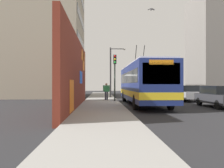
% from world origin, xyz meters
% --- Properties ---
extents(ground_plane, '(80.00, 80.00, 0.00)m').
position_xyz_m(ground_plane, '(0.00, 0.00, 0.00)').
color(ground_plane, '#232326').
extents(sidewalk_slab, '(48.00, 3.20, 0.15)m').
position_xyz_m(sidewalk_slab, '(0.00, 1.60, 0.07)').
color(sidewalk_slab, gray).
rests_on(sidewalk_slab, ground_plane).
extents(graffiti_wall, '(13.85, 0.32, 4.86)m').
position_xyz_m(graffiti_wall, '(-4.06, 3.35, 2.43)').
color(graffiti_wall, maroon).
rests_on(graffiti_wall, ground_plane).
extents(building_far_left, '(12.18, 9.58, 18.26)m').
position_xyz_m(building_far_left, '(11.95, 9.20, 9.13)').
color(building_far_left, '#9E937F').
rests_on(building_far_left, ground_plane).
extents(building_far_right, '(8.07, 6.74, 16.03)m').
position_xyz_m(building_far_right, '(16.30, -17.00, 8.02)').
color(building_far_right, gray).
rests_on(building_far_right, ground_plane).
extents(city_bus, '(11.30, 2.60, 5.10)m').
position_xyz_m(city_bus, '(-1.39, -1.80, 1.84)').
color(city_bus, navy).
rests_on(city_bus, ground_plane).
extents(parked_car_dark_gray, '(4.36, 1.86, 1.58)m').
position_xyz_m(parked_car_dark_gray, '(-3.58, -7.00, 0.83)').
color(parked_car_dark_gray, '#38383D').
rests_on(parked_car_dark_gray, ground_plane).
extents(parked_car_silver, '(4.58, 1.90, 1.58)m').
position_xyz_m(parked_car_silver, '(2.67, -7.00, 0.84)').
color(parked_car_silver, '#B7B7BC').
rests_on(parked_car_silver, ground_plane).
extents(pedestrian_midblock, '(0.22, 0.67, 1.66)m').
position_xyz_m(pedestrian_midblock, '(2.58, 1.10, 1.13)').
color(pedestrian_midblock, '#1E1E2D').
rests_on(pedestrian_midblock, sidewalk_slab).
extents(traffic_light, '(0.49, 0.28, 4.30)m').
position_xyz_m(traffic_light, '(1.12, 0.35, 3.04)').
color(traffic_light, '#2D382D').
rests_on(traffic_light, sidewalk_slab).
extents(street_lamp, '(0.44, 1.95, 6.07)m').
position_xyz_m(street_lamp, '(7.88, 0.21, 3.69)').
color(street_lamp, '#4C4C51').
rests_on(street_lamp, sidewalk_slab).
extents(flying_pigeons, '(0.32, 0.54, 0.16)m').
position_xyz_m(flying_pigeons, '(-2.01, -2.35, 7.64)').
color(flying_pigeons, slate).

